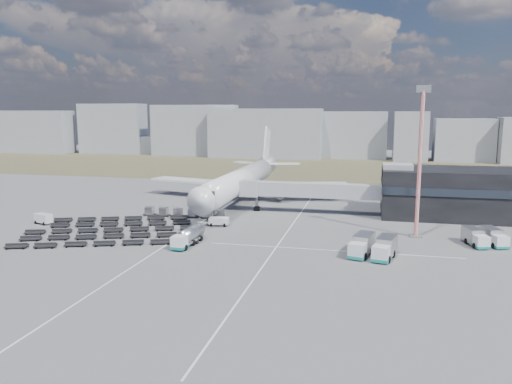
# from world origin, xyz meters

# --- Properties ---
(ground) EXTENTS (420.00, 420.00, 0.00)m
(ground) POSITION_xyz_m (0.00, 0.00, 0.00)
(ground) COLOR #565659
(ground) RESTS_ON ground
(grass_strip) EXTENTS (420.00, 90.00, 0.01)m
(grass_strip) POSITION_xyz_m (0.00, 110.00, 0.01)
(grass_strip) COLOR #444329
(grass_strip) RESTS_ON ground
(lane_markings) EXTENTS (47.12, 110.00, 0.01)m
(lane_markings) POSITION_xyz_m (9.77, 3.00, 0.01)
(lane_markings) COLOR silver
(lane_markings) RESTS_ON ground
(terminal) EXTENTS (30.40, 16.40, 11.00)m
(terminal) POSITION_xyz_m (47.77, 23.96, 5.25)
(terminal) COLOR black
(terminal) RESTS_ON ground
(jet_bridge) EXTENTS (30.30, 3.80, 7.05)m
(jet_bridge) POSITION_xyz_m (15.90, 20.42, 5.05)
(jet_bridge) COLOR #939399
(jet_bridge) RESTS_ON ground
(airliner) EXTENTS (51.59, 64.53, 17.62)m
(airliner) POSITION_xyz_m (0.00, 32.38, 5.29)
(airliner) COLOR silver
(airliner) RESTS_ON ground
(skyline) EXTENTS (322.42, 24.56, 25.74)m
(skyline) POSITION_xyz_m (-21.70, 149.74, 10.97)
(skyline) COLOR #8F939C
(skyline) RESTS_ON ground
(fuel_tanker) EXTENTS (2.90, 9.02, 2.87)m
(fuel_tanker) POSITION_xyz_m (1.54, -10.01, 1.43)
(fuel_tanker) COLOR silver
(fuel_tanker) RESTS_ON ground
(pushback_tug) EXTENTS (3.84, 2.41, 1.61)m
(pushback_tug) POSITION_xyz_m (2.33, 4.58, 0.80)
(pushback_tug) COLOR silver
(pushback_tug) RESTS_ON ground
(utility_van) EXTENTS (4.12, 2.87, 2.05)m
(utility_van) POSITION_xyz_m (-31.64, -1.75, 1.03)
(utility_van) COLOR silver
(utility_van) RESTS_ON ground
(catering_truck) EXTENTS (4.89, 7.11, 3.02)m
(catering_truck) POSITION_xyz_m (7.32, 40.96, 1.55)
(catering_truck) COLOR silver
(catering_truck) RESTS_ON ground
(service_trucks_near) EXTENTS (7.53, 8.40, 2.89)m
(service_trucks_near) POSITION_xyz_m (31.28, -10.08, 1.57)
(service_trucks_near) COLOR silver
(service_trucks_near) RESTS_ON ground
(service_trucks_far) EXTENTS (6.72, 7.46, 2.54)m
(service_trucks_far) POSITION_xyz_m (49.16, 0.72, 1.38)
(service_trucks_far) COLOR silver
(service_trucks_far) RESTS_ON ground
(uld_row) EXTENTS (18.42, 1.94, 1.67)m
(uld_row) POSITION_xyz_m (-6.79, 10.34, 1.00)
(uld_row) COLOR black
(uld_row) RESTS_ON ground
(baggage_dollies) EXTENTS (35.19, 29.83, 0.83)m
(baggage_dollies) POSITION_xyz_m (-14.89, -4.86, 0.41)
(baggage_dollies) COLOR black
(baggage_dollies) RESTS_ON ground
(floodlight_mast) EXTENTS (2.43, 2.02, 26.17)m
(floodlight_mast) POSITION_xyz_m (38.67, 4.01, 13.11)
(floodlight_mast) COLOR red
(floodlight_mast) RESTS_ON ground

